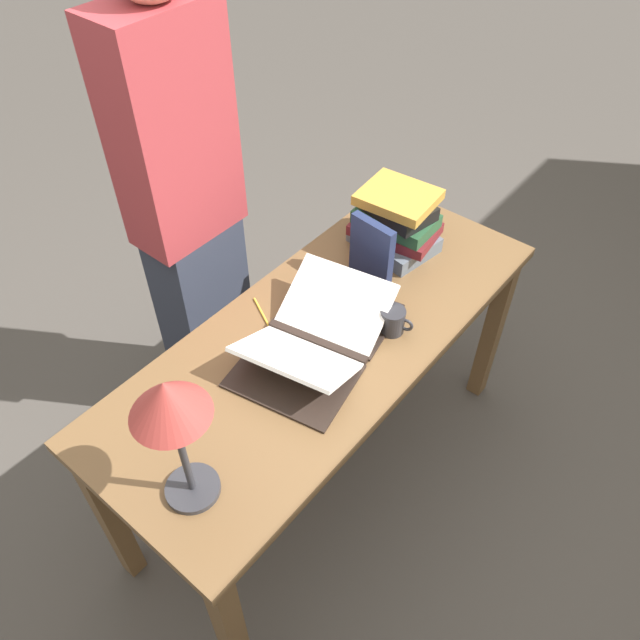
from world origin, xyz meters
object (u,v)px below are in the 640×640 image
object	(u,v)px
reading_lamp	(170,409)
person_reader	(189,220)
pencil	(264,316)
book_stack_tall	(396,222)
coffee_mug	(393,321)
book_standing_upright	(372,251)
open_book	(317,336)

from	to	relation	value
reading_lamp	person_reader	size ratio (longest dim) A/B	0.23
reading_lamp	pencil	distance (m)	0.69
book_stack_tall	reading_lamp	distance (m)	1.12
coffee_mug	book_standing_upright	bearing A→B (deg)	-127.84
reading_lamp	person_reader	bearing A→B (deg)	-132.47
book_stack_tall	coffee_mug	distance (m)	0.41
open_book	pencil	bearing A→B (deg)	-96.27
coffee_mug	pencil	world-z (taller)	coffee_mug
book_stack_tall	coffee_mug	bearing A→B (deg)	34.14
open_book	coffee_mug	distance (m)	0.23
coffee_mug	person_reader	bearing A→B (deg)	-81.88
open_book	pencil	world-z (taller)	open_book
person_reader	book_standing_upright	bearing A→B (deg)	-65.54
book_stack_tall	pencil	distance (m)	0.56
book_stack_tall	coffee_mug	world-z (taller)	book_stack_tall
book_stack_tall	reading_lamp	size ratio (longest dim) A/B	0.73
coffee_mug	person_reader	xyz separation A→B (m)	(0.11, -0.76, 0.07)
pencil	person_reader	size ratio (longest dim) A/B	0.09
book_standing_upright	pencil	bearing A→B (deg)	-16.52
book_standing_upright	pencil	xyz separation A→B (m)	(0.36, -0.15, -0.11)
open_book	person_reader	size ratio (longest dim) A/B	0.33
book_stack_tall	reading_lamp	bearing A→B (deg)	8.51
reading_lamp	person_reader	distance (m)	0.97
reading_lamp	coffee_mug	bearing A→B (deg)	175.01
book_standing_upright	reading_lamp	world-z (taller)	reading_lamp
book_standing_upright	reading_lamp	xyz separation A→B (m)	(0.90, 0.13, 0.22)
book_standing_upright	pencil	size ratio (longest dim) A/B	1.43
book_stack_tall	pencil	bearing A→B (deg)	-11.64
book_stack_tall	pencil	size ratio (longest dim) A/B	1.94
book_standing_upright	book_stack_tall	bearing A→B (deg)	-163.92
open_book	reading_lamp	size ratio (longest dim) A/B	1.43
pencil	person_reader	distance (m)	0.45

